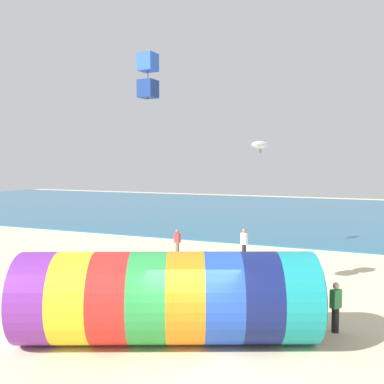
# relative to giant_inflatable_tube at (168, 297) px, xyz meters

# --- Properties ---
(ground_plane) EXTENTS (120.00, 120.00, 0.00)m
(ground_plane) POSITION_rel_giant_inflatable_tube_xyz_m (1.09, -0.53, -1.41)
(ground_plane) COLOR beige
(sea) EXTENTS (120.00, 40.00, 0.10)m
(sea) POSITION_rel_giant_inflatable_tube_xyz_m (1.09, 36.31, -1.36)
(sea) COLOR #236084
(sea) RESTS_ON ground
(giant_inflatable_tube) EXTENTS (9.46, 6.15, 2.81)m
(giant_inflatable_tube) POSITION_rel_giant_inflatable_tube_xyz_m (0.00, 0.00, 0.00)
(giant_inflatable_tube) COLOR purple
(giant_inflatable_tube) RESTS_ON ground
(kite_handler) EXTENTS (0.39, 0.42, 1.67)m
(kite_handler) POSITION_rel_giant_inflatable_tube_xyz_m (4.77, 2.78, -0.56)
(kite_handler) COLOR black
(kite_handler) RESTS_ON ground
(kite_blue_box) EXTENTS (0.65, 0.65, 1.73)m
(kite_blue_box) POSITION_rel_giant_inflatable_tube_xyz_m (-1.97, 2.43, 7.39)
(kite_blue_box) COLOR blue
(kite_white_parafoil) EXTENTS (1.25, 1.64, 0.81)m
(kite_white_parafoil) POSITION_rel_giant_inflatable_tube_xyz_m (-0.69, 14.81, 5.29)
(kite_white_parafoil) COLOR white
(bystander_near_water) EXTENTS (0.40, 0.30, 1.56)m
(bystander_near_water) POSITION_rel_giant_inflatable_tube_xyz_m (-4.96, 11.55, -0.62)
(bystander_near_water) COLOR #726651
(bystander_near_water) RESTS_ON ground
(bystander_mid_beach) EXTENTS (0.42, 0.34, 1.78)m
(bystander_mid_beach) POSITION_rel_giant_inflatable_tube_xyz_m (-0.90, 11.98, -0.49)
(bystander_mid_beach) COLOR black
(bystander_mid_beach) RESTS_ON ground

